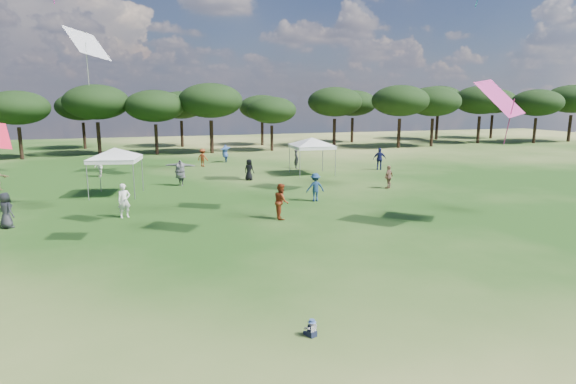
% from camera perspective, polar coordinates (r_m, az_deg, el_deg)
% --- Properties ---
extents(ground, '(140.00, 140.00, 0.00)m').
position_cam_1_polar(ground, '(11.46, 9.55, -20.17)').
color(ground, '#234916').
rests_on(ground, ground).
extents(tree_line, '(108.78, 17.63, 7.77)m').
position_cam_1_polar(tree_line, '(56.52, -10.53, 10.35)').
color(tree_line, black).
rests_on(tree_line, ground).
extents(tent_left, '(5.62, 5.62, 3.26)m').
position_cam_1_polar(tent_left, '(31.31, -19.90, 4.73)').
color(tent_left, gray).
rests_on(tent_left, ground).
extents(tent_right, '(6.15, 6.15, 3.21)m').
position_cam_1_polar(tent_right, '(37.92, 2.86, 6.28)').
color(tent_right, gray).
rests_on(tent_right, ground).
extents(toddler, '(0.34, 0.37, 0.45)m').
position_cam_1_polar(toddler, '(12.62, 2.80, -15.87)').
color(toddler, '#151B31').
rests_on(toddler, ground).
extents(festival_crowd, '(31.64, 23.87, 1.85)m').
position_cam_1_polar(festival_crowd, '(34.02, -12.12, 2.23)').
color(festival_crowd, black).
rests_on(festival_crowd, ground).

